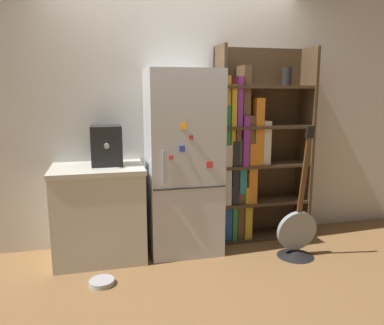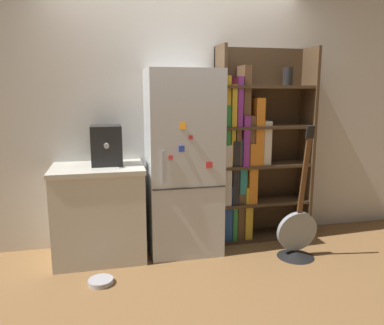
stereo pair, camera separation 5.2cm
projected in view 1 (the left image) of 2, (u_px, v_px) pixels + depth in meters
name	position (u px, v px, depth m)	size (l,w,h in m)	color
ground_plane	(187.00, 255.00, 3.58)	(16.00, 16.00, 0.00)	olive
wall_back	(176.00, 115.00, 3.79)	(8.00, 0.05, 2.60)	silver
refrigerator	(183.00, 163.00, 3.57)	(0.68, 0.60, 1.74)	silver
bookshelf	(249.00, 153.00, 3.87)	(0.99, 0.34, 1.98)	#4C3823
kitchen_counter	(100.00, 212.00, 3.46)	(0.83, 0.61, 0.87)	beige
espresso_machine	(106.00, 146.00, 3.42)	(0.28, 0.32, 0.36)	black
guitar	(297.00, 239.00, 3.52)	(0.39, 0.35, 1.25)	black
pet_bowl	(102.00, 282.00, 3.02)	(0.20, 0.20, 0.04)	#B7B7BC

